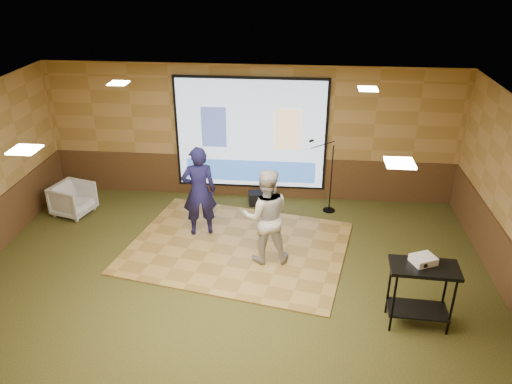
# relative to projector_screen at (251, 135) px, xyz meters

# --- Properties ---
(ground) EXTENTS (9.00, 9.00, 0.00)m
(ground) POSITION_rel_projector_screen_xyz_m (0.00, -3.44, -1.47)
(ground) COLOR #253116
(ground) RESTS_ON ground
(room_shell) EXTENTS (9.04, 7.04, 3.02)m
(room_shell) POSITION_rel_projector_screen_xyz_m (0.00, -3.44, 0.62)
(room_shell) COLOR #AE8648
(room_shell) RESTS_ON ground
(wainscot_back) EXTENTS (9.00, 0.04, 0.95)m
(wainscot_back) POSITION_rel_projector_screen_xyz_m (0.00, 0.04, -1.00)
(wainscot_back) COLOR #493218
(wainscot_back) RESTS_ON ground
(wainscot_right) EXTENTS (0.04, 7.00, 0.95)m
(wainscot_right) POSITION_rel_projector_screen_xyz_m (4.48, -3.44, -1.00)
(wainscot_right) COLOR #493218
(wainscot_right) RESTS_ON ground
(projector_screen) EXTENTS (3.32, 0.06, 2.52)m
(projector_screen) POSITION_rel_projector_screen_xyz_m (0.00, 0.00, 0.00)
(projector_screen) COLOR black
(projector_screen) RESTS_ON room_shell
(downlight_nw) EXTENTS (0.32, 0.32, 0.02)m
(downlight_nw) POSITION_rel_projector_screen_xyz_m (-2.20, -1.64, 1.50)
(downlight_nw) COLOR #FFE7BF
(downlight_nw) RESTS_ON room_shell
(downlight_ne) EXTENTS (0.32, 0.32, 0.02)m
(downlight_ne) POSITION_rel_projector_screen_xyz_m (2.20, -1.64, 1.50)
(downlight_ne) COLOR #FFE7BF
(downlight_ne) RESTS_ON room_shell
(downlight_sw) EXTENTS (0.32, 0.32, 0.02)m
(downlight_sw) POSITION_rel_projector_screen_xyz_m (-2.20, -4.94, 1.50)
(downlight_sw) COLOR #FFE7BF
(downlight_sw) RESTS_ON room_shell
(downlight_se) EXTENTS (0.32, 0.32, 0.02)m
(downlight_se) POSITION_rel_projector_screen_xyz_m (2.20, -4.94, 1.50)
(downlight_se) COLOR #FFE7BF
(downlight_se) RESTS_ON room_shell
(dance_floor) EXTENTS (4.52, 3.77, 0.03)m
(dance_floor) POSITION_rel_projector_screen_xyz_m (-0.03, -2.22, -1.46)
(dance_floor) COLOR #A9813E
(dance_floor) RESTS_ON ground
(player_left) EXTENTS (0.76, 0.61, 1.82)m
(player_left) POSITION_rel_projector_screen_xyz_m (-0.82, -1.76, -0.54)
(player_left) COLOR #171644
(player_left) RESTS_ON dance_floor
(player_right) EXTENTS (0.96, 0.80, 1.77)m
(player_right) POSITION_rel_projector_screen_xyz_m (0.53, -2.59, -0.56)
(player_right) COLOR beige
(player_right) RESTS_ON dance_floor
(av_table) EXTENTS (0.98, 0.52, 1.04)m
(av_table) POSITION_rel_projector_screen_xyz_m (2.93, -4.08, -0.74)
(av_table) COLOR black
(av_table) RESTS_ON ground
(projector) EXTENTS (0.41, 0.38, 0.11)m
(projector) POSITION_rel_projector_screen_xyz_m (2.92, -3.99, -0.38)
(projector) COLOR white
(projector) RESTS_ON av_table
(mic_stand) EXTENTS (0.64, 0.26, 1.64)m
(mic_stand) POSITION_rel_projector_screen_xyz_m (1.71, -0.55, -0.98)
(mic_stand) COLOR black
(mic_stand) RESTS_ON ground
(banquet_chair) EXTENTS (0.92, 0.91, 0.68)m
(banquet_chair) POSITION_rel_projector_screen_xyz_m (-3.68, -1.19, -1.13)
(banquet_chair) COLOR gray
(banquet_chair) RESTS_ON ground
(duffel_bag) EXTENTS (0.50, 0.38, 0.28)m
(duffel_bag) POSITION_rel_projector_screen_xyz_m (0.22, -0.37, -1.33)
(duffel_bag) COLOR black
(duffel_bag) RESTS_ON ground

